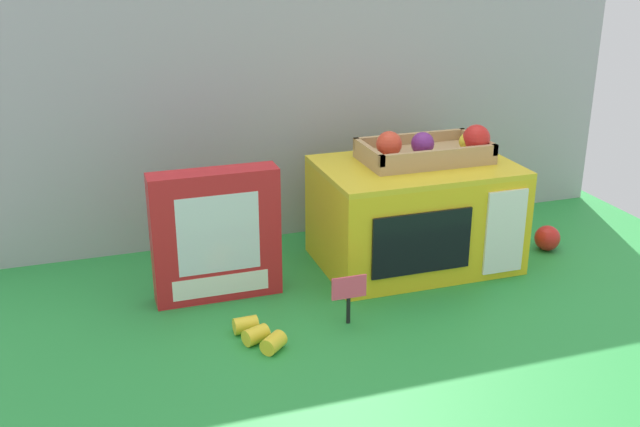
% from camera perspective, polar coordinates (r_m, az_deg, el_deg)
% --- Properties ---
extents(ground_plane, '(1.70, 1.70, 0.00)m').
position_cam_1_polar(ground_plane, '(1.67, 2.39, -4.76)').
color(ground_plane, green).
rests_on(ground_plane, ground).
extents(display_back_panel, '(1.61, 0.03, 0.66)m').
position_cam_1_polar(display_back_panel, '(1.84, -0.80, 8.39)').
color(display_back_panel, '#A0A3A8').
rests_on(display_back_panel, ground).
extents(toy_microwave, '(0.43, 0.29, 0.23)m').
position_cam_1_polar(toy_microwave, '(1.71, 7.16, -0.05)').
color(toy_microwave, yellow).
rests_on(toy_microwave, ground).
extents(food_groups_crate, '(0.29, 0.16, 0.08)m').
position_cam_1_polar(food_groups_crate, '(1.69, 8.37, 4.82)').
color(food_groups_crate, tan).
rests_on(food_groups_crate, toy_microwave).
extents(cookie_set_box, '(0.26, 0.07, 0.27)m').
position_cam_1_polar(cookie_set_box, '(1.55, -7.89, -1.61)').
color(cookie_set_box, red).
rests_on(cookie_set_box, ground).
extents(price_sign, '(0.07, 0.01, 0.10)m').
position_cam_1_polar(price_sign, '(1.45, 2.20, -5.97)').
color(price_sign, black).
rests_on(price_sign, ground).
extents(loose_toy_banana, '(0.08, 0.12, 0.03)m').
position_cam_1_polar(loose_toy_banana, '(1.42, -4.69, -9.07)').
color(loose_toy_banana, yellow).
rests_on(loose_toy_banana, ground).
extents(loose_toy_apple, '(0.06, 0.06, 0.06)m').
position_cam_1_polar(loose_toy_apple, '(1.87, 16.79, -1.79)').
color(loose_toy_apple, red).
rests_on(loose_toy_apple, ground).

